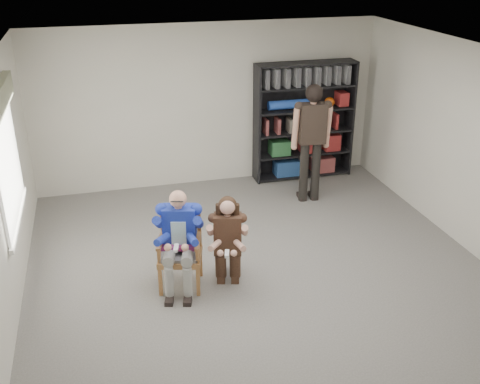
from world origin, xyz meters
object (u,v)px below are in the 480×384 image
object	(u,v)px
armchair	(180,251)
kneeling_woman	(228,243)
standing_man	(311,145)
seated_man	(179,240)
bookshelf	(304,121)

from	to	relation	value
armchair	kneeling_woman	bearing A→B (deg)	3.38
armchair	standing_man	xyz separation A→B (m)	(2.50, 2.00, 0.48)
seated_man	standing_man	world-z (taller)	standing_man
kneeling_woman	bookshelf	distance (m)	3.85
standing_man	seated_man	bearing A→B (deg)	-136.50
armchair	kneeling_woman	xyz separation A→B (m)	(0.58, -0.12, 0.10)
armchair	bookshelf	bearing A→B (deg)	62.67
kneeling_woman	standing_man	xyz separation A→B (m)	(1.92, 2.12, 0.38)
seated_man	bookshelf	xyz separation A→B (m)	(2.76, 3.02, 0.40)
kneeling_woman	standing_man	size ratio (longest dim) A/B	0.61
armchair	standing_man	bearing A→B (deg)	53.73
bookshelf	standing_man	xyz separation A→B (m)	(-0.26, -1.03, -0.07)
armchair	seated_man	size ratio (longest dim) A/B	0.77
armchair	kneeling_woman	size ratio (longest dim) A/B	0.84
kneeling_woman	armchair	bearing A→B (deg)	-176.62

